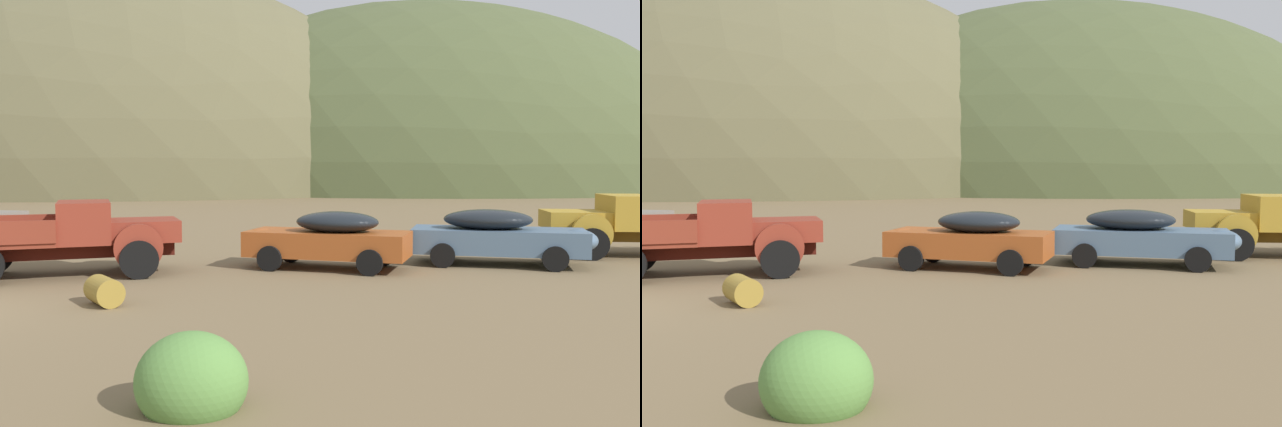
% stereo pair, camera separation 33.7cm
% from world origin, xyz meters
% --- Properties ---
extents(hill_distant, '(77.10, 60.34, 50.14)m').
position_xyz_m(hill_distant, '(-17.67, 67.54, 0.00)').
color(hill_distant, brown).
rests_on(hill_distant, ground).
extents(hill_far_right, '(70.19, 53.56, 43.08)m').
position_xyz_m(hill_far_right, '(19.65, 69.41, 0.00)').
color(hill_far_right, '#4C5633').
rests_on(hill_far_right, ground).
extents(truck_rust_red, '(6.08, 3.89, 1.89)m').
position_xyz_m(truck_rust_red, '(1.74, 4.68, 0.99)').
color(truck_rust_red, '#42140D').
rests_on(truck_rust_red, ground).
extents(car_oxide_orange, '(4.89, 2.91, 1.57)m').
position_xyz_m(car_oxide_orange, '(7.93, 5.77, 0.81)').
color(car_oxide_orange, '#A34C1E').
rests_on(car_oxide_orange, ground).
extents(car_chalk_blue, '(5.28, 2.94, 1.57)m').
position_xyz_m(car_chalk_blue, '(13.00, 6.41, 0.82)').
color(car_chalk_blue, slate).
rests_on(car_chalk_blue, ground).
extents(truck_mustard, '(6.20, 2.99, 2.16)m').
position_xyz_m(truck_mustard, '(17.44, 8.29, 1.00)').
color(truck_mustard, '#593D12').
rests_on(truck_mustard, ground).
extents(oil_drum_tipped, '(0.98, 1.05, 0.58)m').
position_xyz_m(oil_drum_tipped, '(3.50, 0.94, 0.29)').
color(oil_drum_tipped, olive).
rests_on(oil_drum_tipped, ground).
extents(bush_lone_scrub, '(1.32, 1.25, 1.17)m').
position_xyz_m(bush_lone_scrub, '(6.34, -4.76, 0.30)').
color(bush_lone_scrub, '#5B8E42').
rests_on(bush_lone_scrub, ground).
extents(bush_back_edge, '(0.85, 0.90, 0.54)m').
position_xyz_m(bush_back_edge, '(12.99, 10.14, 0.13)').
color(bush_back_edge, '#4C8438').
rests_on(bush_back_edge, ground).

